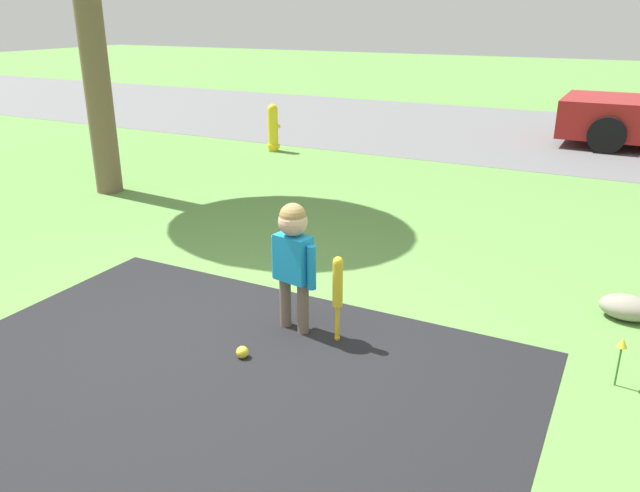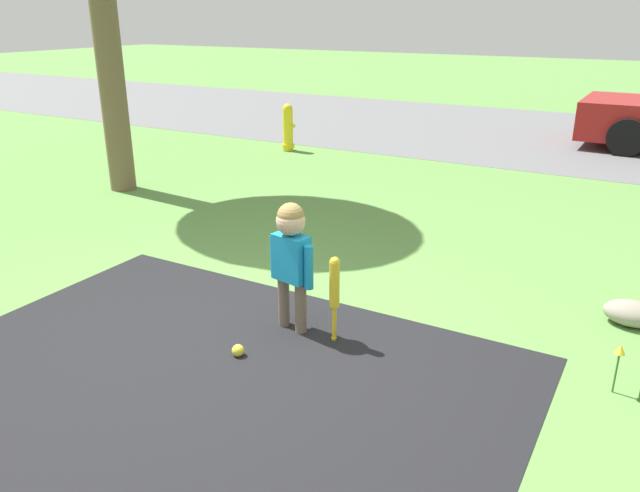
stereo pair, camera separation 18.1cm
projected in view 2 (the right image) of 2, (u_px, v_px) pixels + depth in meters
ground_plane at (226, 349)px, 4.22m from camera, size 60.00×60.00×0.00m
street_strip at (527, 133)px, 11.59m from camera, size 40.00×6.00×0.01m
child at (291, 249)px, 4.27m from camera, size 0.38×0.20×0.94m
baseball_bat at (334, 287)px, 4.18m from camera, size 0.07×0.07×0.62m
sports_ball at (238, 350)px, 4.12m from camera, size 0.08×0.08×0.08m
fire_hydrant at (288, 128)px, 10.07m from camera, size 0.23×0.20×0.76m
edging_rock at (632, 313)px, 4.51m from camera, size 0.39×0.27×0.18m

